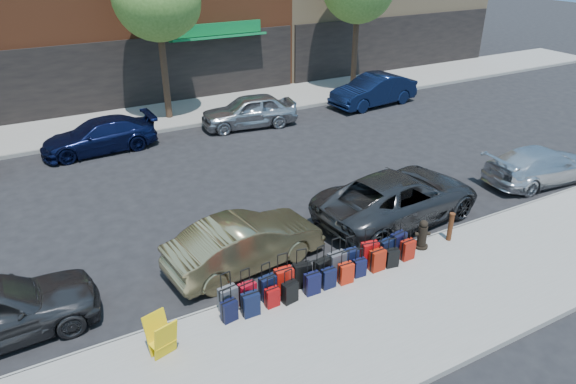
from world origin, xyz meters
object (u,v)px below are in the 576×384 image
display_rack (162,337)px  car_near_2 (399,197)px  car_near_1 (245,243)px  suitcase_front_5 (322,270)px  bollard (451,226)px  car_far_1 (99,136)px  car_near_3 (541,165)px  car_far_2 (249,111)px  car_far_3 (373,90)px  fire_hydrant (422,235)px

display_rack → car_near_2: bearing=1.1°
car_near_1 → suitcase_front_5: bearing=-150.0°
bollard → car_far_1: bearing=121.4°
car_near_2 → car_near_3: car_near_2 is taller
car_near_3 → car_far_1: car_far_1 is taller
display_rack → car_far_2: bearing=43.3°
car_near_3 → car_far_1: bearing=56.2°
car_far_1 → car_far_3: 13.45m
car_far_1 → car_far_3: size_ratio=0.96×
suitcase_front_5 → car_near_2: (3.83, 1.76, 0.29)m
suitcase_front_5 → car_near_1: car_near_1 is taller
bollard → car_far_2: bearing=93.7°
car_near_3 → car_far_3: size_ratio=0.93×
display_rack → car_near_2: car_near_2 is taller
car_near_1 → car_near_3: car_near_1 is taller
bollard → car_far_2: size_ratio=0.20×
car_near_3 → bollard: bearing=109.6°
car_far_2 → car_far_3: bearing=97.6°
car_far_2 → car_far_1: bearing=-83.5°
fire_hydrant → car_far_2: bearing=113.6°
suitcase_front_5 → car_near_3: 10.07m
car_near_1 → car_far_2: car_far_2 is taller
display_rack → car_far_3: car_far_3 is taller
fire_hydrant → suitcase_front_5: bearing=-155.5°
bollard → car_far_3: 13.25m
display_rack → car_near_3: car_near_3 is taller
suitcase_front_5 → car_far_1: (-3.12, 11.86, 0.19)m
car_far_1 → car_far_2: bearing=86.2°
display_rack → car_near_3: 14.27m
bollard → car_far_3: size_ratio=0.18×
suitcase_front_5 → car_near_1: bearing=115.4°
car_near_1 → car_far_3: bearing=-56.5°
car_far_3 → car_near_3: bearing=-7.6°
suitcase_front_5 → car_far_2: bearing=62.2°
display_rack → car_far_1: (1.05, 12.41, 0.06)m
suitcase_front_5 → car_far_3: (10.33, 11.64, 0.31)m
fire_hydrant → display_rack: display_rack is taller
car_near_3 → car_far_2: 12.15m
display_rack → car_near_1: car_near_1 is taller
suitcase_front_5 → display_rack: size_ratio=1.10×
display_rack → car_far_1: 12.46m
fire_hydrant → car_near_3: car_near_3 is taller
car_far_2 → car_near_3: bearing=40.6°
fire_hydrant → bollard: (0.94, -0.09, 0.05)m
car_near_2 → car_far_1: bearing=28.8°
display_rack → car_near_1: (2.88, 2.26, 0.10)m
bollard → car_far_1: (-7.29, 11.95, 0.06)m
car_near_3 → suitcase_front_5: bearing=103.0°
fire_hydrant → bollard: bearing=19.2°
car_near_3 → car_far_3: car_far_3 is taller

